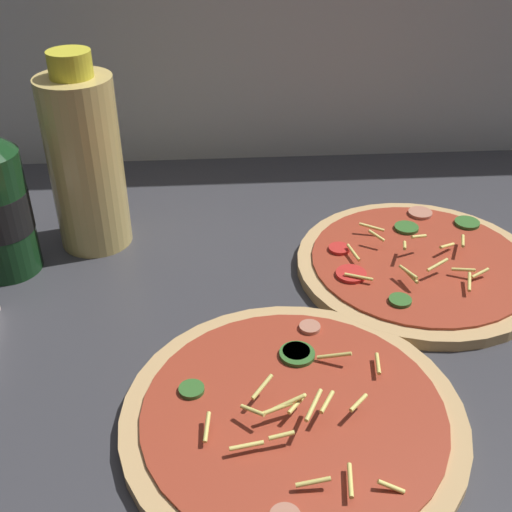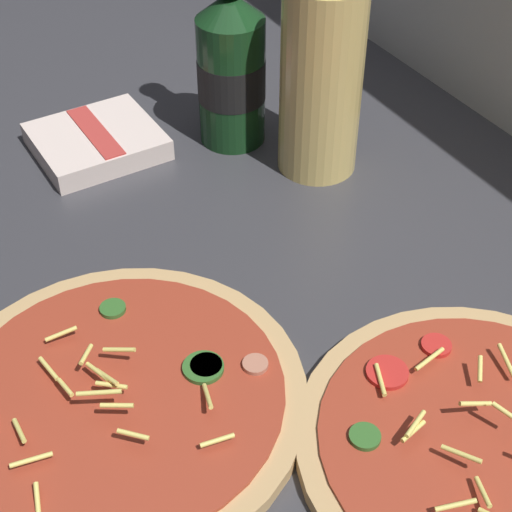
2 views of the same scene
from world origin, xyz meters
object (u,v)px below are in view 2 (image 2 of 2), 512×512
object	(u,v)px
pizza_far	(484,444)
oil_bottle	(321,77)
dish_towel	(97,141)
pizza_near	(121,398)
beer_bottle	(231,66)

from	to	relation	value
pizza_far	oil_bottle	distance (cm)	39.79
oil_bottle	dish_towel	world-z (taller)	oil_bottle
pizza_near	beer_bottle	bearing A→B (deg)	139.48
beer_bottle	oil_bottle	distance (cm)	10.85
beer_bottle	pizza_far	bearing A→B (deg)	-4.60
beer_bottle	dish_towel	size ratio (longest dim) A/B	1.80
pizza_near	oil_bottle	size ratio (longest dim) A/B	1.26
pizza_far	pizza_near	bearing A→B (deg)	-127.96
dish_towel	pizza_near	bearing A→B (deg)	-17.49
dish_towel	pizza_far	bearing A→B (deg)	11.77
beer_bottle	pizza_near	bearing A→B (deg)	-40.52
pizza_near	pizza_far	size ratio (longest dim) A/B	1.05
pizza_near	oil_bottle	bearing A→B (deg)	123.60
oil_bottle	dish_towel	xyz separation A→B (cm)	(-14.12, -19.98, -9.39)
beer_bottle	oil_bottle	bearing A→B (deg)	30.78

